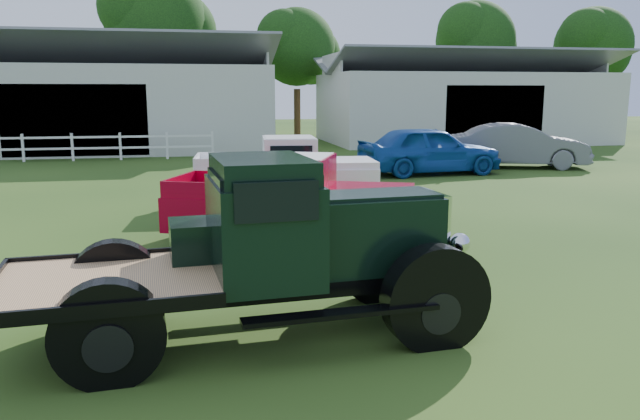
{
  "coord_description": "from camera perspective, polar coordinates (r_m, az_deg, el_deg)",
  "views": [
    {
      "loc": [
        -1.76,
        -8.62,
        2.95
      ],
      "look_at": [
        0.2,
        1.2,
        1.05
      ],
      "focal_mm": 35.0,
      "sensor_mm": 36.0,
      "label": 1
    }
  ],
  "objects": [
    {
      "name": "ground",
      "position": [
        9.28,
        0.24,
        -7.79
      ],
      "size": [
        120.0,
        120.0,
        0.0
      ],
      "primitive_type": "plane",
      "color": "#18350E"
    },
    {
      "name": "shed_left",
      "position": [
        35.01,
        -20.22,
        9.85
      ],
      "size": [
        18.8,
        10.2,
        5.6
      ],
      "primitive_type": null,
      "color": "#AFAFAF",
      "rests_on": "ground"
    },
    {
      "name": "shed_right",
      "position": [
        38.95,
        12.76,
        9.96
      ],
      "size": [
        16.8,
        9.2,
        5.2
      ],
      "primitive_type": null,
      "color": "#AFAFAF",
      "rests_on": "ground"
    },
    {
      "name": "fence_rail",
      "position": [
        29.38,
        -23.62,
        5.26
      ],
      "size": [
        14.2,
        0.16,
        1.2
      ],
      "primitive_type": null,
      "color": "white",
      "rests_on": "ground"
    },
    {
      "name": "tree_b",
      "position": [
        42.77,
        -14.73,
        14.15
      ],
      "size": [
        6.9,
        6.9,
        11.5
      ],
      "primitive_type": null,
      "color": "black",
      "rests_on": "ground"
    },
    {
      "name": "tree_c",
      "position": [
        42.19,
        -2.12,
        12.84
      ],
      "size": [
        5.4,
        5.4,
        9.0
      ],
      "primitive_type": null,
      "color": "black",
      "rests_on": "ground"
    },
    {
      "name": "tree_d",
      "position": [
        47.02,
        13.92,
        12.93
      ],
      "size": [
        6.0,
        6.0,
        10.0
      ],
      "primitive_type": null,
      "color": "black",
      "rests_on": "ground"
    },
    {
      "name": "tree_e",
      "position": [
        49.23,
        23.58,
        11.96
      ],
      "size": [
        5.7,
        5.7,
        9.5
      ],
      "primitive_type": null,
      "color": "black",
      "rests_on": "ground"
    },
    {
      "name": "vintage_flatbed",
      "position": [
        7.52,
        -6.05,
        -3.57
      ],
      "size": [
        5.7,
        2.63,
        2.2
      ],
      "primitive_type": null,
      "rotation": [
        0.0,
        0.0,
        0.08
      ],
      "color": "black",
      "rests_on": "ground"
    },
    {
      "name": "red_pickup",
      "position": [
        12.1,
        -2.65,
        0.91
      ],
      "size": [
        5.21,
        3.55,
        1.77
      ],
      "primitive_type": null,
      "rotation": [
        0.0,
        0.0,
        -0.38
      ],
      "color": "#9F011F",
      "rests_on": "ground"
    },
    {
      "name": "white_pickup",
      "position": [
        16.3,
        -3.16,
        3.45
      ],
      "size": [
        4.96,
        2.25,
        1.77
      ],
      "primitive_type": null,
      "rotation": [
        0.0,
        0.0,
        -0.08
      ],
      "color": "white",
      "rests_on": "ground"
    },
    {
      "name": "misc_car_blue",
      "position": [
        23.04,
        9.93,
        5.44
      ],
      "size": [
        5.34,
        2.49,
        1.77
      ],
      "primitive_type": "imported",
      "rotation": [
        0.0,
        0.0,
        1.65
      ],
      "color": "#134594",
      "rests_on": "ground"
    },
    {
      "name": "misc_car_grey",
      "position": [
        25.95,
        17.69,
        5.63
      ],
      "size": [
        5.56,
        3.35,
        1.73
      ],
      "primitive_type": "imported",
      "rotation": [
        0.0,
        0.0,
        1.26
      ],
      "color": "slate",
      "rests_on": "ground"
    }
  ]
}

